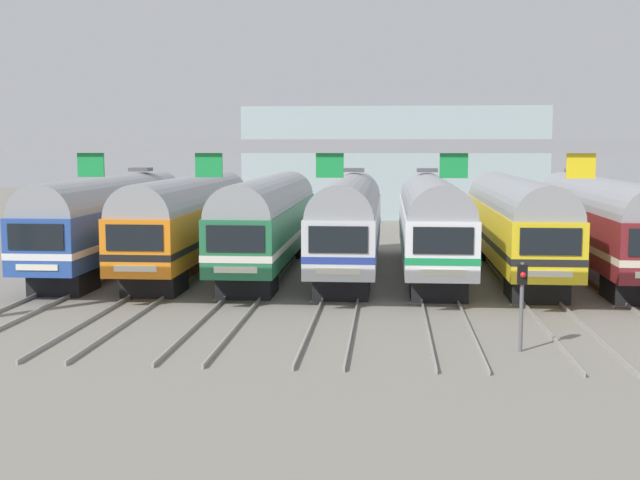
% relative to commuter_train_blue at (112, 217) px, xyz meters
% --- Properties ---
extents(ground_plane, '(160.00, 160.00, 0.00)m').
position_rel_commuter_train_blue_xyz_m(ground_plane, '(11.96, 0.00, -2.69)').
color(ground_plane, gray).
extents(track_bed, '(25.43, 70.00, 0.15)m').
position_rel_commuter_train_blue_xyz_m(track_bed, '(11.96, 17.00, -2.61)').
color(track_bed, gray).
rests_on(track_bed, ground).
extents(commuter_train_blue, '(2.88, 18.06, 5.05)m').
position_rel_commuter_train_blue_xyz_m(commuter_train_blue, '(0.00, 0.00, 0.00)').
color(commuter_train_blue, '#284C9E').
rests_on(commuter_train_blue, ground).
extents(commuter_train_orange, '(2.88, 18.06, 4.77)m').
position_rel_commuter_train_blue_xyz_m(commuter_train_orange, '(3.99, -0.00, -0.00)').
color(commuter_train_orange, orange).
rests_on(commuter_train_orange, ground).
extents(commuter_train_green, '(2.88, 18.06, 4.77)m').
position_rel_commuter_train_blue_xyz_m(commuter_train_green, '(7.98, -0.00, -0.00)').
color(commuter_train_green, '#236B42').
rests_on(commuter_train_green, ground).
extents(commuter_train_silver, '(2.88, 18.06, 5.05)m').
position_rel_commuter_train_blue_xyz_m(commuter_train_silver, '(11.96, 0.00, 0.00)').
color(commuter_train_silver, silver).
rests_on(commuter_train_silver, ground).
extents(commuter_train_white, '(2.88, 18.06, 5.05)m').
position_rel_commuter_train_blue_xyz_m(commuter_train_white, '(15.95, 0.00, 0.00)').
color(commuter_train_white, white).
rests_on(commuter_train_white, ground).
extents(commuter_train_yellow, '(2.88, 18.06, 4.77)m').
position_rel_commuter_train_blue_xyz_m(commuter_train_yellow, '(19.94, -0.00, -0.00)').
color(commuter_train_yellow, gold).
rests_on(commuter_train_yellow, ground).
extents(commuter_train_maroon, '(2.88, 18.06, 5.05)m').
position_rel_commuter_train_blue_xyz_m(commuter_train_maroon, '(23.93, 0.00, 0.00)').
color(commuter_train_maroon, maroon).
rests_on(commuter_train_maroon, ground).
extents(catenary_gantry, '(29.17, 0.44, 6.97)m').
position_rel_commuter_train_blue_xyz_m(catenary_gantry, '(11.96, -13.50, 2.73)').
color(catenary_gantry, gray).
rests_on(catenary_gantry, ground).
extents(yard_signal_mast, '(0.28, 0.35, 2.74)m').
position_rel_commuter_train_blue_xyz_m(yard_signal_mast, '(17.95, -15.16, -0.77)').
color(yard_signal_mast, '#59595E').
rests_on(yard_signal_mast, ground).
extents(maintenance_building, '(25.83, 10.00, 9.58)m').
position_rel_commuter_train_blue_xyz_m(maintenance_building, '(14.27, 34.23, 2.10)').
color(maintenance_building, '#9EB2B7').
rests_on(maintenance_building, ground).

